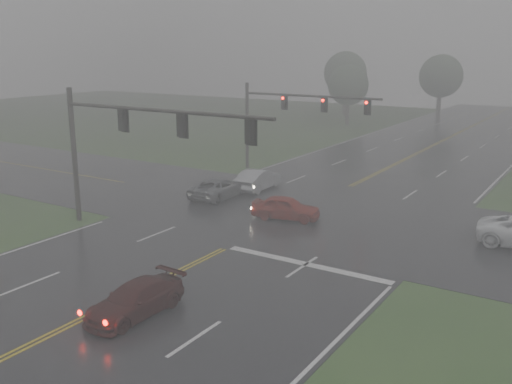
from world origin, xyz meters
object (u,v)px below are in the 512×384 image
Objects in this scene: sedan_maroon at (136,315)px; sedan_silver at (258,190)px; signal_gantry_far at (285,111)px; signal_gantry_near at (125,134)px; sedan_red at (286,219)px; car_grey at (219,198)px.

sedan_maroon is 0.94× the size of sedan_silver.
signal_gantry_near is at bearing -88.27° from signal_gantry_far.
sedan_maroon is 11.81m from signal_gantry_near.
sedan_red is 6.62m from car_grey.
car_grey is at bearing 118.10° from sedan_maroon.
sedan_silver is at bearing -109.35° from car_grey.
car_grey is at bearing -88.08° from signal_gantry_far.
sedan_maroon is 0.36× the size of signal_gantry_far.
sedan_red is 0.34× the size of signal_gantry_far.
sedan_red is 7.48m from sedan_silver.
signal_gantry_near reaches higher than signal_gantry_far.
car_grey is 10.72m from signal_gantry_far.
signal_gantry_near reaches higher than sedan_maroon.
signal_gantry_near is 1.15× the size of signal_gantry_far.
sedan_silver is 0.38× the size of signal_gantry_far.
signal_gantry_far is (-8.05, 25.48, 5.00)m from sedan_maroon.
signal_gantry_near reaches higher than sedan_red.
sedan_maroon is at bearing 105.76° from sedan_silver.
sedan_silver is at bearing 111.33° from sedan_maroon.
sedan_red is 0.89× the size of sedan_silver.
sedan_maroon is 17.78m from car_grey.
sedan_silver reaches higher than sedan_maroon.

